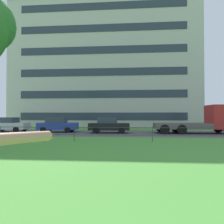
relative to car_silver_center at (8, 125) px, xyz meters
The scene contains 7 objects.
street_strip 11.59m from the car_silver_center, ahead, with size 80.00×7.65×0.01m, color #565454.
park_fence 13.46m from the car_silver_center, 30.78° to the right, with size 36.37×0.04×1.00m.
car_silver_center is the anchor object (origin of this frame).
car_blue_far_right 5.29m from the car_silver_center, ahead, with size 4.05×1.90×1.54m.
car_black_left 10.68m from the car_silver_center, ahead, with size 4.05×1.91×1.54m.
flatbed_truck_right 19.97m from the car_silver_center, ahead, with size 7.33×2.51×2.75m.
apartment_building_background 19.50m from the car_silver_center, 59.34° to the left, with size 29.10×13.33×19.68m.
Camera 1 is at (0.97, 1.38, 1.75)m, focal length 31.64 mm.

